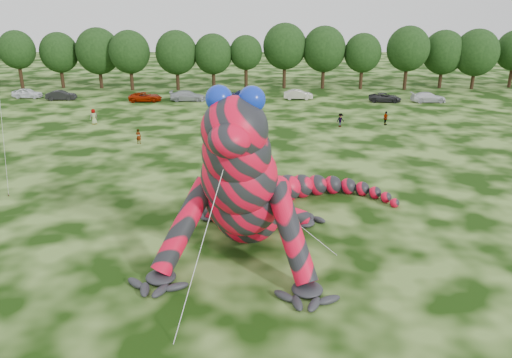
{
  "coord_description": "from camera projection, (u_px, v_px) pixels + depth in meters",
  "views": [
    {
      "loc": [
        2.79,
        -25.16,
        13.88
      ],
      "look_at": [
        2.76,
        2.33,
        4.0
      ],
      "focal_mm": 35.0,
      "sensor_mm": 36.0,
      "label": 1
    }
  ],
  "objects": [
    {
      "name": "car_6",
      "position": [
        385.0,
        98.0,
        71.87
      ],
      "size": [
        4.83,
        2.64,
        1.28
      ],
      "primitive_type": "imported",
      "rotation": [
        0.0,
        0.0,
        1.46
      ],
      "color": "#242426",
      "rests_on": "ground"
    },
    {
      "name": "tree_5",
      "position": [
        99.0,
        58.0,
        81.74
      ],
      "size": [
        7.16,
        6.44,
        9.8
      ],
      "primitive_type": null,
      "color": "black",
      "rests_on": "ground"
    },
    {
      "name": "tree_6",
      "position": [
        130.0,
        60.0,
        80.13
      ],
      "size": [
        6.52,
        5.86,
        9.49
      ],
      "primitive_type": null,
      "color": "black",
      "rests_on": "ground"
    },
    {
      "name": "car_0",
      "position": [
        27.0,
        93.0,
        74.69
      ],
      "size": [
        4.42,
        1.97,
        1.47
      ],
      "primitive_type": "imported",
      "rotation": [
        0.0,
        0.0,
        1.52
      ],
      "color": "white",
      "rests_on": "ground"
    },
    {
      "name": "car_1",
      "position": [
        61.0,
        95.0,
        73.16
      ],
      "size": [
        4.35,
        1.81,
        1.4
      ],
      "primitive_type": "imported",
      "rotation": [
        0.0,
        0.0,
        1.65
      ],
      "color": "black",
      "rests_on": "ground"
    },
    {
      "name": "car_7",
      "position": [
        428.0,
        97.0,
        71.62
      ],
      "size": [
        4.99,
        2.13,
        1.43
      ],
      "primitive_type": "imported",
      "rotation": [
        0.0,
        0.0,
        1.6
      ],
      "color": "silver",
      "rests_on": "ground"
    },
    {
      "name": "spectator_4",
      "position": [
        94.0,
        117.0,
        58.89
      ],
      "size": [
        1.05,
        1.02,
        1.82
      ],
      "primitive_type": "imported",
      "rotation": [
        0.0,
        0.0,
        3.87
      ],
      "color": "gray",
      "rests_on": "ground"
    },
    {
      "name": "spectator_5",
      "position": [
        244.0,
        148.0,
        46.44
      ],
      "size": [
        1.66,
        0.86,
        1.71
      ],
      "primitive_type": "imported",
      "rotation": [
        0.0,
        0.0,
        6.05
      ],
      "color": "gray",
      "rests_on": "ground"
    },
    {
      "name": "spectator_0",
      "position": [
        139.0,
        136.0,
        50.81
      ],
      "size": [
        0.66,
        0.53,
        1.56
      ],
      "primitive_type": "imported",
      "rotation": [
        0.0,
        0.0,
        2.84
      ],
      "color": "gray",
      "rests_on": "ground"
    },
    {
      "name": "car_2",
      "position": [
        145.0,
        97.0,
        72.21
      ],
      "size": [
        4.91,
        2.55,
        1.32
      ],
      "primitive_type": "imported",
      "rotation": [
        0.0,
        0.0,
        1.65
      ],
      "color": "#961901",
      "rests_on": "ground"
    },
    {
      "name": "tree_15",
      "position": [
        476.0,
        59.0,
        81.08
      ],
      "size": [
        7.17,
        6.45,
        9.63
      ],
      "primitive_type": null,
      "color": "black",
      "rests_on": "ground"
    },
    {
      "name": "tree_8",
      "position": [
        213.0,
        62.0,
        80.5
      ],
      "size": [
        6.14,
        5.53,
        8.94
      ],
      "primitive_type": null,
      "color": "black",
      "rests_on": "ground"
    },
    {
      "name": "tree_14",
      "position": [
        443.0,
        59.0,
        82.02
      ],
      "size": [
        6.82,
        6.14,
        9.4
      ],
      "primitive_type": null,
      "color": "black",
      "rests_on": "ground"
    },
    {
      "name": "tree_12",
      "position": [
        362.0,
        61.0,
        81.18
      ],
      "size": [
        5.99,
        5.39,
        8.97
      ],
      "primitive_type": null,
      "color": "black",
      "rests_on": "ground"
    },
    {
      "name": "tree_9",
      "position": [
        246.0,
        62.0,
        80.88
      ],
      "size": [
        5.27,
        4.74,
        8.68
      ],
      "primitive_type": null,
      "color": "black",
      "rests_on": "ground"
    },
    {
      "name": "car_3",
      "position": [
        188.0,
        96.0,
        72.55
      ],
      "size": [
        5.14,
        2.13,
        1.49
      ],
      "primitive_type": "imported",
      "rotation": [
        0.0,
        0.0,
        1.56
      ],
      "color": "#A2A8AC",
      "rests_on": "ground"
    },
    {
      "name": "tree_3",
      "position": [
        19.0,
        60.0,
        80.52
      ],
      "size": [
        5.81,
        5.23,
        9.44
      ],
      "primitive_type": null,
      "color": "black",
      "rests_on": "ground"
    },
    {
      "name": "tree_7",
      "position": [
        177.0,
        60.0,
        80.24
      ],
      "size": [
        6.68,
        6.01,
        9.48
      ],
      "primitive_type": null,
      "color": "black",
      "rests_on": "ground"
    },
    {
      "name": "spectator_1",
      "position": [
        207.0,
        142.0,
        48.46
      ],
      "size": [
        0.7,
        0.89,
        1.78
      ],
      "primitive_type": "imported",
      "rotation": [
        0.0,
        0.0,
        4.74
      ],
      "color": "gray",
      "rests_on": "ground"
    },
    {
      "name": "car_5",
      "position": [
        298.0,
        95.0,
        73.75
      ],
      "size": [
        4.35,
        1.74,
        1.41
      ],
      "primitive_type": "imported",
      "rotation": [
        0.0,
        0.0,
        1.51
      ],
      "color": "beige",
      "rests_on": "ground"
    },
    {
      "name": "spectator_3",
      "position": [
        386.0,
        118.0,
        58.55
      ],
      "size": [
        0.95,
        0.94,
        1.62
      ],
      "primitive_type": "imported",
      "rotation": [
        0.0,
        0.0,
        0.77
      ],
      "color": "gray",
      "rests_on": "ground"
    },
    {
      "name": "car_4",
      "position": [
        245.0,
        94.0,
        74.3
      ],
      "size": [
        3.97,
        1.82,
        1.32
      ],
      "primitive_type": "imported",
      "rotation": [
        0.0,
        0.0,
        1.64
      ],
      "color": "#17204C",
      "rests_on": "ground"
    },
    {
      "name": "spectator_2",
      "position": [
        340.0,
        120.0,
        57.6
      ],
      "size": [
        1.19,
        1.0,
        1.6
      ],
      "primitive_type": "imported",
      "rotation": [
        0.0,
        0.0,
        0.47
      ],
      "color": "gray",
      "rests_on": "ground"
    },
    {
      "name": "ground",
      "position": [
        208.0,
        259.0,
        28.38
      ],
      "size": [
        240.0,
        240.0,
        0.0
      ],
      "primitive_type": "plane",
      "color": "#16330A",
      "rests_on": "ground"
    },
    {
      "name": "tree_4",
      "position": [
        60.0,
        60.0,
        82.13
      ],
      "size": [
        6.22,
        5.6,
        9.06
      ],
      "primitive_type": null,
      "color": "black",
      "rests_on": "ground"
    },
    {
      "name": "tree_11",
      "position": [
        324.0,
        58.0,
        81.43
      ],
      "size": [
        7.01,
        6.31,
        10.07
      ],
      "primitive_type": null,
      "color": "black",
      "rests_on": "ground"
    },
    {
      "name": "tree_13",
      "position": [
        407.0,
        58.0,
        80.4
      ],
      "size": [
        6.83,
        6.15,
        10.13
      ],
      "primitive_type": null,
      "color": "black",
      "rests_on": "ground"
    },
    {
      "name": "inflatable_gecko",
      "position": [
        252.0,
        157.0,
        29.8
      ],
      "size": [
        19.94,
        22.6,
        10.12
      ],
      "primitive_type": null,
      "rotation": [
        0.0,
        0.0,
        -0.15
      ],
      "color": "red",
      "rests_on": "ground"
    },
    {
      "name": "tree_10",
      "position": [
        285.0,
        56.0,
        81.72
      ],
      "size": [
        7.09,
        6.38,
        10.5
      ],
      "primitive_type": null,
      "color": "black",
      "rests_on": "ground"
    }
  ]
}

